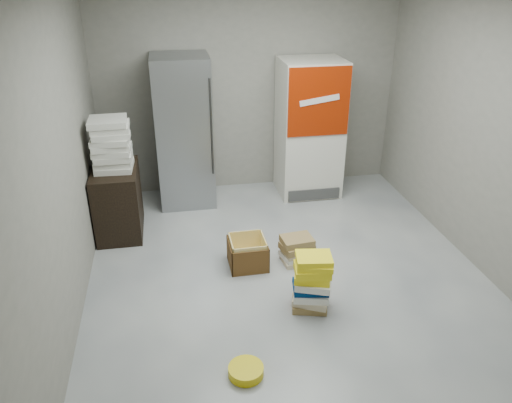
{
  "coord_description": "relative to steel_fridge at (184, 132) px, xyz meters",
  "views": [
    {
      "loc": [
        -1.08,
        -4.0,
        2.94
      ],
      "look_at": [
        -0.23,
        0.7,
        0.6
      ],
      "focal_mm": 35.0,
      "sensor_mm": 36.0,
      "label": 1
    }
  ],
  "objects": [
    {
      "name": "steel_fridge",
      "position": [
        0.0,
        0.0,
        0.0
      ],
      "size": [
        0.7,
        0.72,
        1.9
      ],
      "color": "#919498",
      "rests_on": "ground"
    },
    {
      "name": "phonebook_stack_main",
      "position": [
        0.99,
        -2.54,
        -0.67
      ],
      "size": [
        0.4,
        0.37,
        0.57
      ],
      "rotation": [
        0.0,
        0.0,
        -0.3
      ],
      "color": "olive",
      "rests_on": "ground"
    },
    {
      "name": "phonebook_stack_side",
      "position": [
        1.06,
        -1.74,
        -0.81
      ],
      "size": [
        0.39,
        0.34,
        0.29
      ],
      "rotation": [
        0.0,
        0.0,
        0.14
      ],
      "color": "#C8B592",
      "rests_on": "ground"
    },
    {
      "name": "supply_box_stack",
      "position": [
        -0.82,
        -0.73,
        0.14
      ],
      "size": [
        0.44,
        0.44,
        0.58
      ],
      "color": "white",
      "rests_on": "wood_shelf"
    },
    {
      "name": "ground",
      "position": [
        0.9,
        -2.13,
        -0.95
      ],
      "size": [
        5.0,
        5.0,
        0.0
      ],
      "primitive_type": "plane",
      "color": "#B9B9B4",
      "rests_on": "ground"
    },
    {
      "name": "wood_shelf",
      "position": [
        -0.83,
        -0.73,
        -0.55
      ],
      "size": [
        0.5,
        0.8,
        0.8
      ],
      "primitive_type": "cube",
      "color": "black",
      "rests_on": "ground"
    },
    {
      "name": "cardboard_box",
      "position": [
        0.53,
        -1.72,
        -0.82
      ],
      "size": [
        0.4,
        0.4,
        0.32
      ],
      "rotation": [
        0.0,
        0.0,
        0.01
      ],
      "color": "yellow",
      "rests_on": "ground"
    },
    {
      "name": "room_shell",
      "position": [
        0.9,
        -2.13,
        0.85
      ],
      "size": [
        4.04,
        5.04,
        2.82
      ],
      "color": "gray",
      "rests_on": "ground"
    },
    {
      "name": "coke_cooler",
      "position": [
        1.65,
        -0.01,
        -0.05
      ],
      "size": [
        0.8,
        0.73,
        1.8
      ],
      "color": "silver",
      "rests_on": "ground"
    },
    {
      "name": "bucket_lid",
      "position": [
        0.26,
        -3.25,
        -0.91
      ],
      "size": [
        0.34,
        0.34,
        0.07
      ],
      "primitive_type": "cylinder",
      "rotation": [
        0.0,
        0.0,
        -0.25
      ],
      "color": "yellow",
      "rests_on": "ground"
    }
  ]
}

